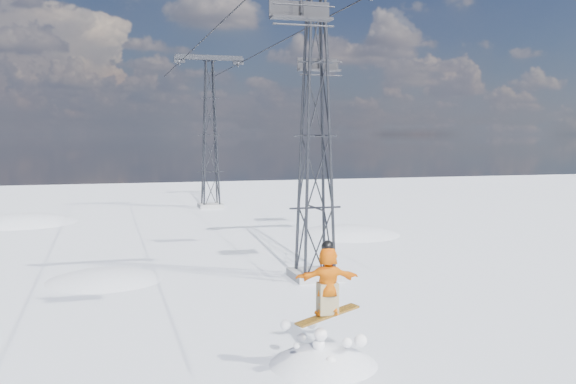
# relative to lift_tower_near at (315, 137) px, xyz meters

# --- Properties ---
(ground) EXTENTS (120.00, 120.00, 0.00)m
(ground) POSITION_rel_lift_tower_near_xyz_m (-0.80, -8.00, -5.47)
(ground) COLOR white
(ground) RESTS_ON ground
(lift_tower_near) EXTENTS (5.20, 1.80, 11.43)m
(lift_tower_near) POSITION_rel_lift_tower_near_xyz_m (0.00, 0.00, 0.00)
(lift_tower_near) COLOR #999999
(lift_tower_near) RESTS_ON ground
(lift_tower_far) EXTENTS (5.20, 1.80, 11.43)m
(lift_tower_far) POSITION_rel_lift_tower_near_xyz_m (0.00, 25.00, 0.00)
(lift_tower_far) COLOR #999999
(lift_tower_far) RESTS_ON ground
(haul_cables) EXTENTS (4.46, 51.00, 0.06)m
(haul_cables) POSITION_rel_lift_tower_near_xyz_m (0.00, 11.50, 5.38)
(haul_cables) COLOR black
(haul_cables) RESTS_ON ground
(lift_chair_near) EXTENTS (1.81, 0.52, 2.25)m
(lift_chair_near) POSITION_rel_lift_tower_near_xyz_m (-2.20, -5.20, 3.58)
(lift_chair_near) COLOR black
(lift_chair_near) RESTS_ON ground
(lift_chair_mid) EXTENTS (2.06, 0.59, 2.55)m
(lift_chair_mid) POSITION_rel_lift_tower_near_xyz_m (2.20, 6.09, 3.34)
(lift_chair_mid) COLOR black
(lift_chair_mid) RESTS_ON ground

